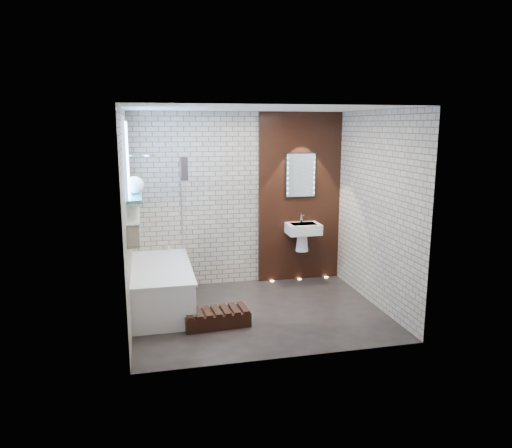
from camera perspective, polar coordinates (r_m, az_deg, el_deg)
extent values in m
plane|color=black|center=(6.49, 0.30, -10.26)|extent=(3.20, 3.20, 0.00)
cube|color=#9F907E|center=(7.38, -2.00, 2.89)|extent=(3.20, 0.04, 2.60)
cube|color=#9F907E|center=(4.90, 3.80, -1.60)|extent=(3.20, 0.04, 2.60)
cube|color=#9F907E|center=(5.97, -14.80, 0.44)|extent=(0.04, 2.60, 2.60)
cube|color=#9F907E|center=(6.67, 13.82, 1.63)|extent=(0.04, 2.60, 2.60)
plane|color=white|center=(6.03, 0.33, 13.34)|extent=(3.20, 3.20, 0.00)
cube|color=black|center=(7.59, 5.11, 3.09)|extent=(1.30, 0.06, 2.60)
cube|color=#7FADE0|center=(6.23, -14.90, 7.38)|extent=(0.03, 1.00, 0.90)
cube|color=teal|center=(6.28, -14.00, 3.14)|extent=(0.18, 1.00, 0.04)
cube|color=teal|center=(6.16, -14.01, -1.23)|extent=(0.14, 1.30, 0.03)
cube|color=#B2A899|center=(6.12, -14.11, 0.87)|extent=(0.14, 1.30, 0.03)
cube|color=#B2A899|center=(5.52, -14.16, -1.49)|extent=(0.14, 0.03, 0.26)
cube|color=#B2A899|center=(6.76, -13.98, 0.89)|extent=(0.14, 0.03, 0.26)
cube|color=white|center=(6.67, -10.99, -7.35)|extent=(0.75, 1.70, 0.55)
cube|color=white|center=(6.58, -11.09, -4.96)|extent=(0.79, 1.74, 0.03)
cylinder|color=silver|center=(7.27, -10.14, -2.73)|extent=(0.04, 0.04, 0.12)
cube|color=white|center=(6.87, -8.49, 1.94)|extent=(0.01, 0.78, 1.40)
cube|color=black|center=(6.51, -8.43, 6.48)|extent=(0.09, 0.24, 0.31)
cylinder|color=silver|center=(6.83, -12.34, 7.84)|extent=(0.18, 0.18, 0.02)
cube|color=white|center=(7.47, 5.55, -0.56)|extent=(0.50, 0.36, 0.16)
cone|color=white|center=(7.57, 5.40, -2.11)|extent=(0.20, 0.20, 0.28)
cylinder|color=silver|center=(7.53, 5.33, 0.71)|extent=(0.03, 0.03, 0.14)
cube|color=black|center=(7.51, 5.24, 5.69)|extent=(0.50, 0.02, 0.70)
cube|color=silver|center=(7.50, 5.27, 5.68)|extent=(0.45, 0.01, 0.65)
cube|color=black|center=(6.08, -4.65, -10.95)|extent=(0.82, 0.41, 0.18)
cylinder|color=#B2501B|center=(5.92, -14.07, -1.05)|extent=(0.06, 0.06, 0.11)
cylinder|color=maroon|center=(6.38, -14.02, 0.10)|extent=(0.07, 0.07, 0.16)
sphere|color=white|center=(6.34, -13.96, 4.42)|extent=(0.22, 0.22, 0.22)
cylinder|color=#FFD899|center=(7.70, 1.89, -6.67)|extent=(0.06, 0.06, 0.01)
cylinder|color=#FFD899|center=(7.82, 5.10, -6.42)|extent=(0.06, 0.06, 0.01)
cylinder|color=#FFD899|center=(7.96, 8.20, -6.15)|extent=(0.06, 0.06, 0.01)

